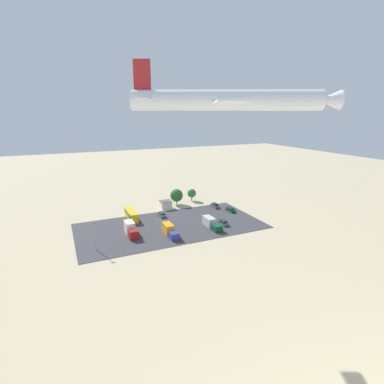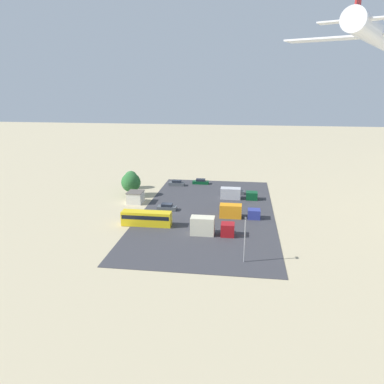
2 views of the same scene
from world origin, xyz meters
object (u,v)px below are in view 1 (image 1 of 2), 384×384
at_px(parked_truck_2, 131,229).
at_px(parked_car_1, 223,223).
at_px(parked_car_0, 215,206).
at_px(airplane, 234,100).
at_px(parked_truck_0, 170,230).
at_px(parked_car_2, 162,215).
at_px(shed_building, 166,204).
at_px(parked_car_3, 230,210).
at_px(bus, 131,214).
at_px(parked_truck_1, 211,223).

bearing_deg(parked_truck_2, parked_car_1, 171.50).
height_order(parked_car_0, airplane, airplane).
bearing_deg(parked_truck_0, parked_car_2, -100.67).
bearing_deg(parked_truck_2, airplane, 116.65).
xyz_separation_m(shed_building, parked_car_2, (4.58, 8.91, -0.74)).
distance_m(parked_car_0, parked_car_3, 7.35).
height_order(shed_building, bus, bus).
height_order(shed_building, parked_truck_1, shed_building).
distance_m(shed_building, airplane, 62.97).
bearing_deg(shed_building, parked_car_0, 157.65).
height_order(parked_car_2, parked_truck_1, parked_truck_1).
bearing_deg(parked_truck_0, parked_car_3, -158.13).
xyz_separation_m(parked_car_3, parked_truck_0, (28.29, 11.36, 0.73)).
height_order(parked_truck_0, parked_truck_2, parked_truck_2).
height_order(parked_truck_1, airplane, airplane).
distance_m(parked_car_0, parked_car_1, 18.52).
bearing_deg(parked_truck_0, shed_building, -106.85).
relative_size(bus, parked_truck_0, 1.17).
distance_m(shed_building, parked_truck_0, 26.52).
distance_m(bus, parked_truck_1, 28.31).
distance_m(parked_car_0, parked_truck_0, 31.18).
bearing_deg(parked_car_1, bus, 145.66).
height_order(parked_car_0, parked_car_1, parked_car_0).
relative_size(bus, parked_car_3, 2.17).
distance_m(shed_building, parked_car_3, 24.94).
xyz_separation_m(parked_car_1, airplane, (14.12, 26.46, 37.45)).
relative_size(shed_building, parked_truck_1, 0.45).
xyz_separation_m(parked_car_3, parked_truck_1, (13.91, 10.88, 0.66)).
bearing_deg(shed_building, parked_truck_0, 73.15).
bearing_deg(bus, parked_car_3, 168.39).
bearing_deg(bus, parked_truck_2, 76.09).
distance_m(parked_truck_2, airplane, 50.21).
relative_size(shed_building, parked_car_0, 0.93).
bearing_deg(parked_truck_2, bus, -103.91).
bearing_deg(parked_car_2, parked_truck_2, -140.55).
distance_m(parked_car_1, airplane, 47.97).
height_order(parked_car_1, parked_car_3, parked_car_3).
xyz_separation_m(parked_truck_0, parked_truck_1, (-14.38, -0.47, -0.07)).
relative_size(parked_car_2, parked_truck_2, 0.53).
distance_m(parked_car_2, airplane, 56.43).
bearing_deg(parked_truck_1, bus, -40.01).
bearing_deg(parked_car_2, parked_car_1, -44.78).
bearing_deg(airplane, parked_truck_1, -174.04).
relative_size(parked_car_2, airplane, 0.11).
height_order(parked_car_1, airplane, airplane).
height_order(parked_car_3, parked_truck_2, parked_truck_2).
bearing_deg(parked_truck_1, airplane, 70.01).
relative_size(parked_truck_0, airplane, 0.23).
xyz_separation_m(bus, airplane, (-12.15, 44.40, 36.44)).
bearing_deg(parked_car_1, parked_car_2, 135.22).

